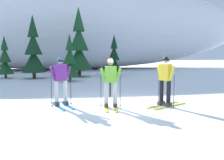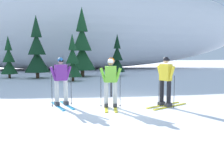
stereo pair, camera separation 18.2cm
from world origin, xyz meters
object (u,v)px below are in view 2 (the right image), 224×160
Objects in this scene: skier_yellow_jacket at (166,81)px; skier_purple_jacket at (61,80)px; pine_tree_right at (82,48)px; trail_marker_post at (111,75)px; pine_tree_left at (9,60)px; pine_tree_far_right at (117,59)px; skier_lime_jacket at (111,83)px; pine_tree_center_left at (37,52)px; pine_tree_center_right at (73,61)px.

skier_purple_jacket is at bearing 164.19° from skier_yellow_jacket.
trail_marker_post is (0.18, -9.86, -1.42)m from pine_tree_right.
pine_tree_left is 1.91× the size of trail_marker_post.
pine_tree_left is 0.92× the size of pine_tree_far_right.
trail_marker_post is at bearing 76.42° from skier_lime_jacket.
pine_tree_center_left is (-3.22, 11.21, 1.14)m from skier_lime_jacket.
skier_purple_jacket is 0.36× the size of pine_tree_center_left.
skier_purple_jacket is 11.46m from pine_tree_right.
pine_tree_center_left reaches higher than pine_tree_far_right.
pine_tree_center_left is 1.35× the size of pine_tree_far_right.
pine_tree_left is (-7.31, 12.29, 0.45)m from skier_yellow_jacket.
skier_yellow_jacket is at bearing -15.81° from skier_purple_jacket.
skier_yellow_jacket reaches higher than skier_lime_jacket.
skier_purple_jacket is 7.93m from pine_tree_center_right.
skier_yellow_jacket is 1.03× the size of trail_marker_post.
pine_tree_center_right is (-0.71, 8.58, 0.48)m from skier_lime_jacket.
pine_tree_right reaches higher than pine_tree_center_right.
skier_yellow_jacket is at bearing -59.25° from pine_tree_left.
skier_purple_jacket is 11.88m from pine_tree_left.
pine_tree_center_right is at bearing 83.08° from skier_purple_jacket.
pine_tree_left is at bearing 179.07° from pine_tree_far_right.
pine_tree_left reaches higher than skier_yellow_jacket.
pine_tree_left is 0.58× the size of pine_tree_right.
skier_purple_jacket is 1.81m from skier_lime_jacket.
pine_tree_right is (-1.61, 12.20, 1.46)m from skier_yellow_jacket.
pine_tree_right reaches higher than skier_lime_jacket.
skier_yellow_jacket is at bearing -82.50° from pine_tree_right.
pine_tree_far_right is (4.00, 3.27, 0.13)m from pine_tree_center_right.
pine_tree_center_left reaches higher than pine_tree_left.
pine_tree_center_right is 1.90× the size of trail_marker_post.
pine_tree_center_left reaches higher than skier_yellow_jacket.
skier_yellow_jacket is (1.92, -0.30, 0.04)m from skier_lime_jacket.
pine_tree_far_right is at bearing 83.57° from skier_yellow_jacket.
trail_marker_post reaches higher than skier_lime_jacket.
skier_yellow_jacket is at bearing -65.92° from pine_tree_center_left.
trail_marker_post is (1.20, -6.53, -0.40)m from pine_tree_center_right.
pine_tree_right is (1.02, 3.33, 1.02)m from pine_tree_center_right.
pine_tree_far_right is 2.07× the size of trail_marker_post.
pine_tree_center_right is at bearing -36.11° from pine_tree_left.
skier_lime_jacket is 0.38× the size of pine_tree_center_left.
pine_tree_left is 5.79m from pine_tree_center_right.
pine_tree_center_left is at bearing -19.84° from pine_tree_left.
pine_tree_far_right is at bearing -1.04° from pine_tree_right.
skier_purple_jacket is at bearing -100.02° from pine_tree_right.
pine_tree_center_left is at bearing 133.67° from pine_tree_center_right.
trail_marker_post is (3.72, -9.16, -1.05)m from pine_tree_center_left.
skier_lime_jacket is at bearing -91.52° from pine_tree_right.
pine_tree_far_right reaches higher than skier_yellow_jacket.
skier_lime_jacket is 2.11m from trail_marker_post.
trail_marker_post is (0.49, 2.05, 0.09)m from skier_lime_jacket.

